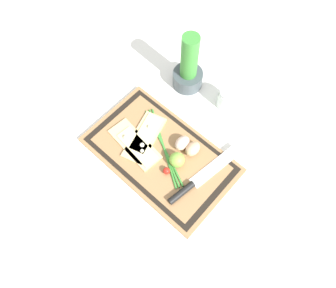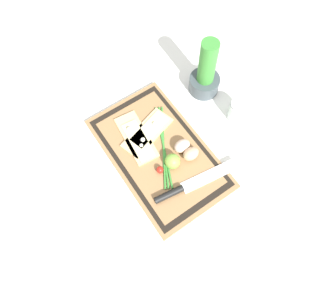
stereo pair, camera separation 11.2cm
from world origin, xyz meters
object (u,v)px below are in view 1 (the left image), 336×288
Objects in this scene: lime at (177,160)px; herb_pot at (188,69)px; egg_pink at (182,143)px; cherry_tomato_red at (167,171)px; sauce_jar at (227,99)px; knife at (194,183)px; pizza_slice_far at (145,136)px; pizza_slice_near at (135,145)px; egg_brown at (193,149)px.

herb_pot reaches higher than lime.
lime is 0.21× the size of herb_pot.
cherry_tomato_red is (0.03, -0.11, -0.01)m from egg_pink.
sauce_jar is at bearing 95.13° from lime.
egg_pink is (-0.12, 0.08, 0.01)m from knife.
cherry_tomato_red is at bearing -59.81° from herb_pot.
herb_pot is at bearing 99.54° from pizza_slice_far.
pizza_slice_far is 2.48× the size of sauce_jar.
sauce_jar is (-0.12, 0.33, 0.01)m from knife.
sauce_jar is at bearing 8.26° from herb_pot.
egg_pink is 0.25m from sauce_jar.
herb_pot reaches higher than knife.
pizza_slice_near is 3.66× the size of egg_brown.
egg_brown is (-0.08, 0.09, 0.01)m from knife.
pizza_slice_far is at bearing -80.46° from herb_pot.
pizza_slice_near is at bearing -162.58° from lime.
lime is 2.16× the size of cherry_tomato_red.
pizza_slice_far is at bearing -156.37° from egg_brown.
cherry_tomato_red is (0.15, -0.05, 0.01)m from pizza_slice_far.
sauce_jar is (-0.04, 0.24, -0.00)m from egg_brown.
knife is at bearing 6.56° from pizza_slice_near.
pizza_slice_near reaches higher than knife.
lime reaches higher than egg_pink.
lime is (0.03, -0.06, 0.00)m from egg_pink.
pizza_slice_far is 0.14m from egg_pink.
egg_pink is 1.12× the size of lime.
sauce_jar is at bearing 68.76° from pizza_slice_far.
lime is 0.31m from sauce_jar.
knife is at bearing -46.57° from herb_pot.
egg_brown is at bearing 80.41° from lime.
lime is at bearing -64.26° from egg_pink.
herb_pot is (-0.29, 0.30, 0.06)m from knife.
sauce_jar reaches higher than pizza_slice_near.
egg_pink is 0.07m from lime.
lime is 0.05m from cherry_tomato_red.
herb_pot is at bearing -171.74° from sauce_jar.
pizza_slice_far is at bearing -152.30° from egg_pink.
egg_brown is 0.07m from lime.
egg_pink is at bearing 146.30° from knife.
lime is at bearing -99.59° from egg_brown.
cherry_tomato_red is 0.10× the size of herb_pot.
herb_pot is (-0.05, 0.33, 0.06)m from pizza_slice_near.
lime is (-0.01, -0.07, 0.00)m from egg_brown.
egg_brown reaches higher than cherry_tomato_red.
pizza_slice_near is at bearing -138.53° from egg_pink.
lime reaches higher than knife.
pizza_slice_near is 0.16m from lime.
herb_pot is (-0.05, 0.29, 0.06)m from pizza_slice_far.
lime is (0.15, 0.05, 0.02)m from pizza_slice_near.
egg_pink reaches higher than pizza_slice_near.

